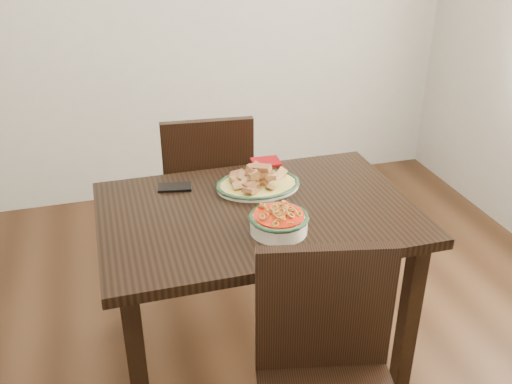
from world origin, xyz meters
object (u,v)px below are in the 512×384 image
object	(u,v)px
fish_plate	(258,177)
noodle_bowl	(279,220)
chair_far	(207,188)
smartphone	(175,187)
dining_table	(257,233)
chair_near	(327,376)

from	to	relation	value
fish_plate	noodle_bowl	xyz separation A→B (m)	(-0.02, -0.34, -0.00)
fish_plate	chair_far	bearing A→B (deg)	100.87
fish_plate	noodle_bowl	distance (m)	0.34
chair_far	smartphone	size ratio (longest dim) A/B	6.77
chair_far	smartphone	distance (m)	0.56
dining_table	fish_plate	bearing A→B (deg)	73.06
dining_table	noodle_bowl	xyz separation A→B (m)	(0.03, -0.17, 0.15)
dining_table	chair_far	distance (m)	0.72
chair_near	smartphone	world-z (taller)	chair_near
dining_table	smartphone	size ratio (longest dim) A/B	8.84
chair_near	fish_plate	size ratio (longest dim) A/B	2.69
fish_plate	smartphone	xyz separation A→B (m)	(-0.32, 0.08, -0.04)
fish_plate	smartphone	distance (m)	0.33
dining_table	fish_plate	xyz separation A→B (m)	(0.05, 0.17, 0.15)
dining_table	chair_near	xyz separation A→B (m)	(0.04, -0.62, -0.15)
chair_near	noodle_bowl	xyz separation A→B (m)	(-0.01, 0.45, 0.29)
chair_far	dining_table	bearing A→B (deg)	99.47
dining_table	smartphone	bearing A→B (deg)	137.04
dining_table	smartphone	xyz separation A→B (m)	(-0.27, 0.25, 0.11)
noodle_bowl	fish_plate	bearing A→B (deg)	85.88
dining_table	chair_far	size ratio (longest dim) A/B	1.30
smartphone	chair_far	bearing A→B (deg)	74.38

